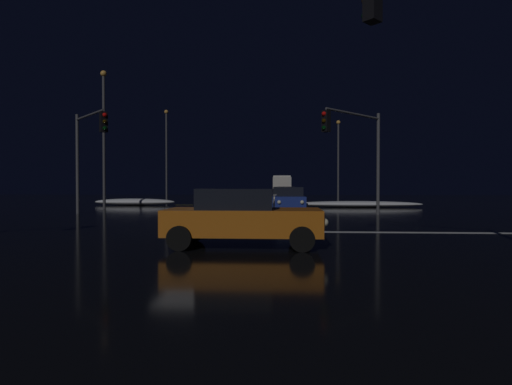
{
  "coord_description": "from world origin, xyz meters",
  "views": [
    {
      "loc": [
        3.29,
        -14.64,
        1.65
      ],
      "look_at": [
        1.64,
        11.97,
        1.21
      ],
      "focal_mm": 28.56,
      "sensor_mm": 36.0,
      "label": 1
    }
  ],
  "objects_px": {
    "sedan_red": "(284,193)",
    "streetlamp_left_near": "(104,130)",
    "box_truck": "(282,185)",
    "traffic_signal_ne": "(357,142)",
    "sedan_green": "(287,194)",
    "streetlamp_right_far": "(338,154)",
    "sedan_gray": "(284,197)",
    "sedan_silver": "(285,195)",
    "streetlamp_left_far": "(166,149)",
    "sedan_blue": "(290,199)",
    "sedan_orange_crossing": "(242,217)",
    "traffic_signal_nw": "(88,143)"
  },
  "relations": [
    {
      "from": "sedan_red",
      "to": "streetlamp_left_near",
      "type": "distance_m",
      "value": 25.28
    },
    {
      "from": "box_truck",
      "to": "traffic_signal_ne",
      "type": "xyz_separation_m",
      "value": [
        3.89,
        -35.27,
        2.3
      ]
    },
    {
      "from": "sedan_green",
      "to": "traffic_signal_ne",
      "type": "bearing_deg",
      "value": -81.23
    },
    {
      "from": "traffic_signal_ne",
      "to": "streetlamp_right_far",
      "type": "height_order",
      "value": "streetlamp_right_far"
    },
    {
      "from": "sedan_gray",
      "to": "sedan_silver",
      "type": "height_order",
      "value": "same"
    },
    {
      "from": "sedan_silver",
      "to": "streetlamp_left_far",
      "type": "bearing_deg",
      "value": 154.05
    },
    {
      "from": "box_truck",
      "to": "streetlamp_right_far",
      "type": "relative_size",
      "value": 0.95
    },
    {
      "from": "traffic_signal_ne",
      "to": "streetlamp_right_far",
      "type": "distance_m",
      "value": 22.8
    },
    {
      "from": "streetlamp_right_far",
      "to": "streetlamp_left_far",
      "type": "distance_m",
      "value": 18.95
    },
    {
      "from": "sedan_blue",
      "to": "box_truck",
      "type": "distance_m",
      "value": 31.86
    },
    {
      "from": "sedan_orange_crossing",
      "to": "streetlamp_left_near",
      "type": "xyz_separation_m",
      "value": [
        -11.69,
        17.55,
        4.87
      ]
    },
    {
      "from": "sedan_silver",
      "to": "sedan_green",
      "type": "relative_size",
      "value": 1.0
    },
    {
      "from": "sedan_gray",
      "to": "sedan_red",
      "type": "distance_m",
      "value": 17.58
    },
    {
      "from": "sedan_gray",
      "to": "streetlamp_left_near",
      "type": "bearing_deg",
      "value": -165.04
    },
    {
      "from": "sedan_blue",
      "to": "box_truck",
      "type": "height_order",
      "value": "box_truck"
    },
    {
      "from": "box_truck",
      "to": "sedan_red",
      "type": "bearing_deg",
      "value": -88.0
    },
    {
      "from": "sedan_silver",
      "to": "streetlamp_left_near",
      "type": "distance_m",
      "value": 16.97
    },
    {
      "from": "sedan_orange_crossing",
      "to": "traffic_signal_nw",
      "type": "relative_size",
      "value": 0.74
    },
    {
      "from": "streetlamp_left_far",
      "to": "sedan_silver",
      "type": "bearing_deg",
      "value": -25.95
    },
    {
      "from": "traffic_signal_ne",
      "to": "streetlamp_left_far",
      "type": "relative_size",
      "value": 0.57
    },
    {
      "from": "sedan_orange_crossing",
      "to": "streetlamp_left_near",
      "type": "relative_size",
      "value": 0.44
    },
    {
      "from": "sedan_silver",
      "to": "box_truck",
      "type": "height_order",
      "value": "box_truck"
    },
    {
      "from": "sedan_blue",
      "to": "traffic_signal_ne",
      "type": "relative_size",
      "value": 0.75
    },
    {
      "from": "traffic_signal_nw",
      "to": "streetlamp_right_far",
      "type": "height_order",
      "value": "streetlamp_right_far"
    },
    {
      "from": "sedan_green",
      "to": "sedan_orange_crossing",
      "type": "relative_size",
      "value": 1.0
    },
    {
      "from": "sedan_blue",
      "to": "streetlamp_left_far",
      "type": "bearing_deg",
      "value": 124.63
    },
    {
      "from": "sedan_red",
      "to": "streetlamp_left_far",
      "type": "bearing_deg",
      "value": -159.02
    },
    {
      "from": "traffic_signal_nw",
      "to": "streetlamp_left_far",
      "type": "xyz_separation_m",
      "value": [
        -1.98,
        22.48,
        1.69
      ]
    },
    {
      "from": "traffic_signal_ne",
      "to": "streetlamp_left_far",
      "type": "xyz_separation_m",
      "value": [
        -16.76,
        22.67,
        1.75
      ]
    },
    {
      "from": "sedan_silver",
      "to": "streetlamp_left_far",
      "type": "height_order",
      "value": "streetlamp_left_far"
    },
    {
      "from": "sedan_green",
      "to": "sedan_orange_crossing",
      "type": "xyz_separation_m",
      "value": [
        -1.71,
        -32.71,
        0.0
      ]
    },
    {
      "from": "sedan_green",
      "to": "traffic_signal_nw",
      "type": "bearing_deg",
      "value": -117.81
    },
    {
      "from": "sedan_green",
      "to": "sedan_blue",
      "type": "bearing_deg",
      "value": -90.31
    },
    {
      "from": "sedan_blue",
      "to": "streetlamp_left_near",
      "type": "bearing_deg",
      "value": 166.27
    },
    {
      "from": "sedan_silver",
      "to": "sedan_orange_crossing",
      "type": "distance_m",
      "value": 27.21
    },
    {
      "from": "box_truck",
      "to": "streetlamp_left_near",
      "type": "relative_size",
      "value": 0.83
    },
    {
      "from": "streetlamp_right_far",
      "to": "sedan_gray",
      "type": "bearing_deg",
      "value": -115.5
    },
    {
      "from": "streetlamp_right_far",
      "to": "streetlamp_left_near",
      "type": "height_order",
      "value": "streetlamp_left_near"
    },
    {
      "from": "sedan_gray",
      "to": "sedan_red",
      "type": "xyz_separation_m",
      "value": [
        0.18,
        17.58,
        0.0
      ]
    },
    {
      "from": "sedan_blue",
      "to": "streetlamp_left_far",
      "type": "distance_m",
      "value": 23.91
    },
    {
      "from": "sedan_silver",
      "to": "streetlamp_left_near",
      "type": "height_order",
      "value": "streetlamp_left_near"
    },
    {
      "from": "sedan_silver",
      "to": "sedan_red",
      "type": "distance_m",
      "value": 11.41
    },
    {
      "from": "traffic_signal_nw",
      "to": "box_truck",
      "type": "bearing_deg",
      "value": 72.75
    },
    {
      "from": "sedan_blue",
      "to": "streetlamp_left_near",
      "type": "distance_m",
      "value": 14.53
    },
    {
      "from": "sedan_red",
      "to": "sedan_orange_crossing",
      "type": "xyz_separation_m",
      "value": [
        -1.45,
        -38.59,
        0.0
      ]
    },
    {
      "from": "streetlamp_left_far",
      "to": "sedan_blue",
      "type": "bearing_deg",
      "value": -55.37
    },
    {
      "from": "box_truck",
      "to": "traffic_signal_ne",
      "type": "height_order",
      "value": "traffic_signal_ne"
    },
    {
      "from": "box_truck",
      "to": "sedan_orange_crossing",
      "type": "xyz_separation_m",
      "value": [
        -1.19,
        -46.15,
        -0.91
      ]
    },
    {
      "from": "sedan_red",
      "to": "streetlamp_left_far",
      "type": "distance_m",
      "value": 14.91
    },
    {
      "from": "sedan_orange_crossing",
      "to": "traffic_signal_nw",
      "type": "bearing_deg",
      "value": 131.24
    }
  ]
}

